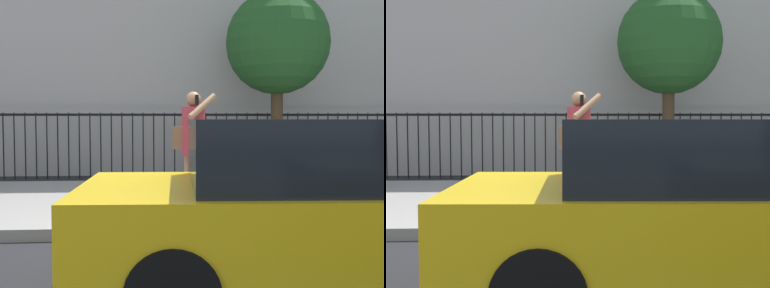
{
  "view_description": "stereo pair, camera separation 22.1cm",
  "coord_description": "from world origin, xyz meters",
  "views": [
    {
      "loc": [
        -0.02,
        -5.6,
        1.45
      ],
      "look_at": [
        0.49,
        1.48,
        1.07
      ],
      "focal_mm": 44.1,
      "sensor_mm": 36.0,
      "label": 1
    },
    {
      "loc": [
        0.2,
        -5.61,
        1.45
      ],
      "look_at": [
        0.49,
        1.48,
        1.07
      ],
      "focal_mm": 44.1,
      "sensor_mm": 36.0,
      "label": 2
    }
  ],
  "objects": [
    {
      "name": "ground_plane",
      "position": [
        0.0,
        0.0,
        0.0
      ],
      "size": [
        60.0,
        60.0,
        0.0
      ],
      "primitive_type": "plane",
      "color": "black"
    },
    {
      "name": "sidewalk",
      "position": [
        0.0,
        2.2,
        0.07
      ],
      "size": [
        28.0,
        4.4,
        0.15
      ],
      "primitive_type": "cube",
      "color": "gray",
      "rests_on": "ground"
    },
    {
      "name": "building_facade",
      "position": [
        0.0,
        8.5,
        4.92
      ],
      "size": [
        28.0,
        4.0,
        9.84
      ],
      "primitive_type": "cube",
      "color": "#BCB7B2",
      "rests_on": "ground"
    },
    {
      "name": "iron_fence",
      "position": [
        0.0,
        5.9,
        1.02
      ],
      "size": [
        12.03,
        0.04,
        1.6
      ],
      "color": "black",
      "rests_on": "ground"
    },
    {
      "name": "taxi_yellow",
      "position": [
        1.41,
        -1.83,
        0.7
      ],
      "size": [
        4.26,
        1.98,
        1.45
      ],
      "color": "yellow",
      "rests_on": "ground"
    },
    {
      "name": "pedestrian_on_phone",
      "position": [
        0.48,
        1.2,
        1.13
      ],
      "size": [
        0.64,
        0.72,
        1.69
      ],
      "color": "#936B4C",
      "rests_on": "sidewalk"
    },
    {
      "name": "street_tree_mid",
      "position": [
        2.7,
        5.07,
        3.17
      ],
      "size": [
        2.36,
        2.36,
        4.38
      ],
      "color": "#4C3823",
      "rests_on": "ground"
    }
  ]
}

